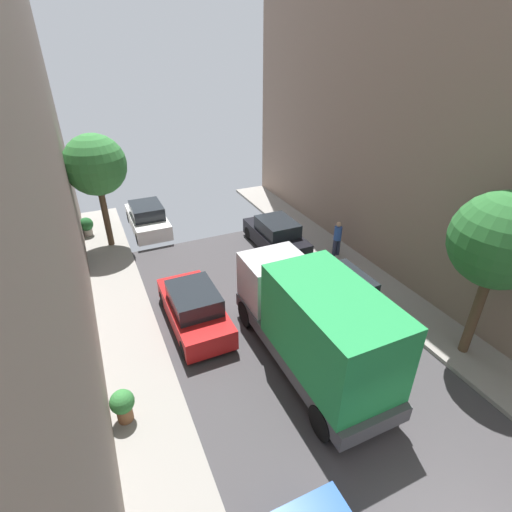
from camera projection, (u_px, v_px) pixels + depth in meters
The scene contains 10 objects.
parked_car_left_3 at pixel (194, 308), 13.79m from camera, with size 1.78×4.20×1.57m.
parked_car_left_4 at pixel (148, 219), 20.77m from camera, with size 1.78×4.20×1.57m.
parked_car_right_1 at pixel (341, 293), 14.64m from camera, with size 1.78×4.20×1.57m.
parked_car_right_2 at pixel (276, 235), 18.97m from camera, with size 1.78×4.20×1.57m.
delivery_truck at pixel (313, 323), 11.42m from camera, with size 2.26×6.60×3.38m.
pedestrian at pixel (337, 238), 17.97m from camera, with size 0.40×0.36×1.72m.
street_tree_1 at pixel (501, 241), 10.77m from camera, with size 2.81×2.81×5.49m.
street_tree_2 at pixel (95, 166), 17.43m from camera, with size 2.80×2.80×5.46m.
potted_plant_0 at pixel (123, 404), 10.13m from camera, with size 0.65×0.65×1.00m.
potted_plant_3 at pixel (86, 226), 20.03m from camera, with size 0.70×0.70×0.98m.
Camera 1 is at (-5.29, -1.65, 9.11)m, focal length 26.89 mm.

